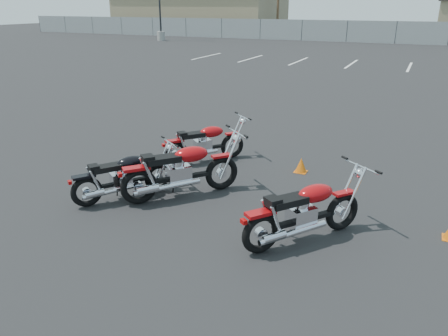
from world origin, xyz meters
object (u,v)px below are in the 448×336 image
at_px(motorcycle_second_black, 123,176).
at_px(motorcycle_rear_red, 304,212).
at_px(motorcycle_third_red, 181,170).
at_px(motorcycle_front_red, 204,143).

bearing_deg(motorcycle_second_black, motorcycle_rear_red, -2.03).
distance_m(motorcycle_second_black, motorcycle_third_red, 0.98).
relative_size(motorcycle_front_red, motorcycle_second_black, 0.98).
xyz_separation_m(motorcycle_second_black, motorcycle_third_red, (0.84, 0.49, 0.08)).
xyz_separation_m(motorcycle_front_red, motorcycle_rear_red, (2.75, -2.33, 0.03)).
relative_size(motorcycle_second_black, motorcycle_rear_red, 0.92).
relative_size(motorcycle_front_red, motorcycle_rear_red, 0.91).
height_order(motorcycle_front_red, motorcycle_third_red, motorcycle_third_red).
distance_m(motorcycle_second_black, motorcycle_rear_red, 3.14).
distance_m(motorcycle_front_red, motorcycle_second_black, 2.26).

